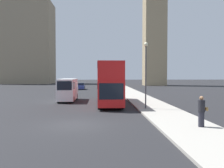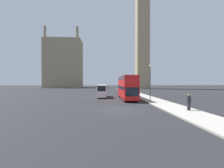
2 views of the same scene
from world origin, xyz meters
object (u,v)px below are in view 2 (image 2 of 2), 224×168
Objects in this scene: clock_tower at (142,18)px; white_van at (102,91)px; street_lamp at (150,77)px; pedestrian at (189,102)px; parked_sedan at (102,89)px; red_double_decker_bus at (127,86)px.

white_van is (-20.32, -44.63, -35.28)m from clock_tower.
pedestrian is at bearing -77.52° from street_lamp.
parked_sedan is (-20.75, -20.04, -36.08)m from clock_tower.
clock_tower is 46.19m from parked_sedan.
parked_sedan is at bearing 100.84° from red_double_decker_bus.
white_van is at bearing 121.44° from pedestrian.
red_double_decker_bus is 6.12m from white_van.
clock_tower is 15.50× the size of parked_sedan.
pedestrian is 0.30× the size of street_lamp.
clock_tower is at bearing 76.97° from street_lamp.
pedestrian is (-10.37, -60.89, -35.68)m from clock_tower.
white_van is 19.06m from pedestrian.
parked_sedan is at bearing 104.69° from street_lamp.
street_lamp is at bearing -75.31° from parked_sedan.
red_double_decker_bus is 1.87× the size of street_lamp.
white_van is at bearing 135.27° from street_lamp.
clock_tower is at bearing 80.33° from pedestrian.
clock_tower is 11.94× the size of street_lamp.
red_double_decker_bus is 5.80m from street_lamp.
clock_tower is 71.33m from pedestrian.
pedestrian is 42.16m from parked_sedan.
street_lamp is 33.91m from parked_sedan.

